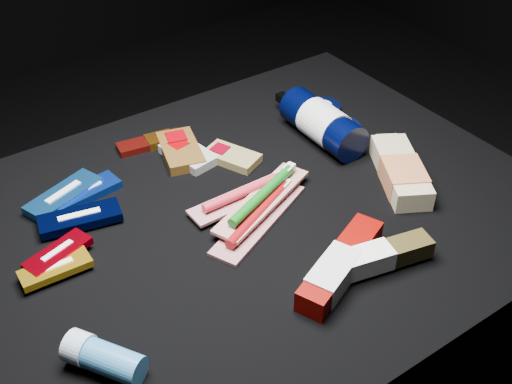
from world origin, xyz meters
TOP-DOWN VIEW (x-y plane):
  - ground at (0.00, 0.00)m, footprint 3.00×3.00m
  - cloth_table at (0.00, 0.00)m, footprint 0.98×0.78m
  - luna_bar_0 at (-0.22, 0.19)m, footprint 0.13×0.06m
  - luna_bar_1 at (-0.26, 0.20)m, footprint 0.15×0.10m
  - luna_bar_2 at (-0.26, 0.12)m, footprint 0.14×0.08m
  - luna_bar_3 at (-0.33, 0.03)m, footprint 0.11×0.04m
  - luna_bar_4 at (-0.32, 0.06)m, footprint 0.11×0.07m
  - clif_bar_0 at (-0.02, 0.21)m, footprint 0.10×0.14m
  - clif_bar_1 at (-0.02, 0.19)m, footprint 0.08×0.12m
  - clif_bar_2 at (0.05, 0.14)m, footprint 0.09×0.12m
  - power_bar at (-0.05, 0.27)m, footprint 0.13×0.06m
  - lotion_bottle at (0.23, 0.10)m, footprint 0.08×0.24m
  - cream_tin_upper at (0.30, 0.17)m, footprint 0.07×0.07m
  - cream_tin_lower at (0.27, 0.09)m, footprint 0.08×0.08m
  - bodywash_bottle at (0.26, -0.09)m, footprint 0.15×0.20m
  - deodorant_stick at (-0.34, -0.16)m, footprint 0.09×0.11m
  - toothbrush_pack_0 at (-0.01, -0.03)m, footprint 0.23×0.14m
  - toothbrush_pack_1 at (0.00, 0.02)m, footprint 0.21×0.05m
  - toothbrush_pack_2 at (0.01, -0.01)m, footprint 0.23×0.13m
  - toothpaste_carton_red at (0.01, -0.21)m, footprint 0.21×0.12m
  - toothpaste_carton_green at (0.07, -0.23)m, footprint 0.18×0.07m

SIDE VIEW (x-z plane):
  - ground at x=0.00m, z-range 0.00..0.00m
  - cloth_table at x=0.00m, z-range 0.00..0.40m
  - power_bar at x=-0.05m, z-range 0.40..0.41m
  - luna_bar_0 at x=-0.22m, z-range 0.40..0.42m
  - clif_bar_2 at x=0.05m, z-range 0.40..0.42m
  - clif_bar_1 at x=-0.02m, z-range 0.40..0.42m
  - toothbrush_pack_0 at x=-0.01m, z-range 0.40..0.42m
  - cream_tin_upper at x=0.30m, z-range 0.40..0.42m
  - clif_bar_0 at x=-0.02m, z-range 0.40..0.42m
  - luna_bar_1 at x=-0.26m, z-range 0.40..0.42m
  - cream_tin_lower at x=0.27m, z-range 0.40..0.42m
  - luna_bar_2 at x=-0.26m, z-range 0.40..0.42m
  - luna_bar_3 at x=-0.33m, z-range 0.41..0.42m
  - toothbrush_pack_1 at x=0.00m, z-range 0.40..0.43m
  - luna_bar_4 at x=-0.32m, z-range 0.41..0.42m
  - toothpaste_carton_red at x=0.01m, z-range 0.40..0.44m
  - bodywash_bottle at x=0.26m, z-range 0.40..0.44m
  - deodorant_stick at x=-0.34m, z-range 0.40..0.44m
  - toothpaste_carton_green at x=0.07m, z-range 0.41..0.44m
  - toothbrush_pack_2 at x=0.01m, z-range 0.41..0.44m
  - lotion_bottle at x=0.23m, z-range 0.40..0.48m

